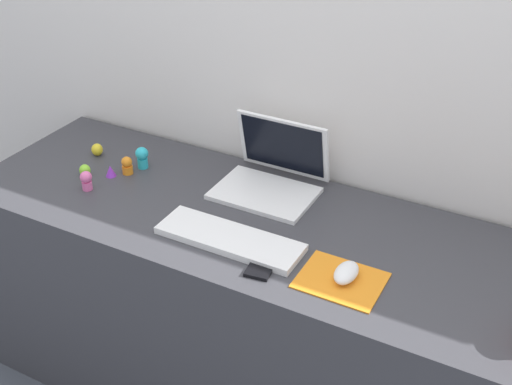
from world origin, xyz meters
The scene contains 13 objects.
back_wall centered at (0.00, 0.34, 0.82)m, with size 3.07×0.05×1.64m, color silver.
desk centered at (0.00, 0.00, 0.37)m, with size 1.87×0.60×0.74m, color #38383D.
laptop centered at (-0.07, 0.18, 0.79)m, with size 0.30×0.26×0.21m.
keyboard centered at (-0.04, -0.13, 0.75)m, with size 0.41×0.13×0.02m, color white.
mousepad centered at (0.29, -0.14, 0.74)m, with size 0.21×0.17×0.00m, color orange.
mouse centered at (0.30, -0.13, 0.76)m, with size 0.06×0.10×0.03m, color white.
cell_phone centered at (0.09, -0.18, 0.74)m, with size 0.06×0.13×0.01m, color black.
toy_figurine_pink centered at (-0.56, -0.10, 0.77)m, with size 0.04×0.04×0.06m.
toy_figurine_lime centered at (-0.62, -0.04, 0.76)m, with size 0.04×0.04×0.04m, color #8CDB33.
toy_figurine_yellow centered at (-0.68, 0.09, 0.76)m, with size 0.04×0.04×0.04m, color yellow.
toy_figurine_orange centered at (-0.51, 0.04, 0.77)m, with size 0.03×0.03×0.06m.
toy_figurine_purple centered at (-0.55, 0.00, 0.76)m, with size 0.03×0.03×0.04m, color purple.
toy_figurine_cyan centered at (-0.49, 0.09, 0.78)m, with size 0.04×0.04×0.07m.
Camera 1 is at (0.72, -1.39, 1.80)m, focal length 46.46 mm.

